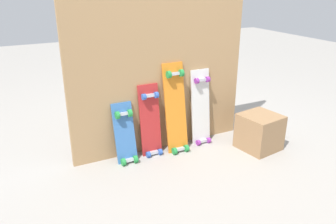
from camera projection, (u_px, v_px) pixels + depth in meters
ground_plane at (164, 149)px, 3.04m from camera, size 12.00×12.00×0.00m
plywood_wall_panel at (160, 52)px, 2.79m from camera, size 1.58×0.04×1.70m
skateboard_blue at (125, 137)px, 2.78m from camera, size 0.17×0.19×0.56m
skateboard_red at (151, 124)px, 2.88m from camera, size 0.18×0.15×0.68m
skateboard_orange at (176, 112)px, 2.92m from camera, size 0.19×0.21×0.83m
skateboard_white at (201, 111)px, 3.08m from camera, size 0.18×0.14×0.75m
wooden_crate at (259, 132)px, 3.00m from camera, size 0.36×0.36×0.31m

